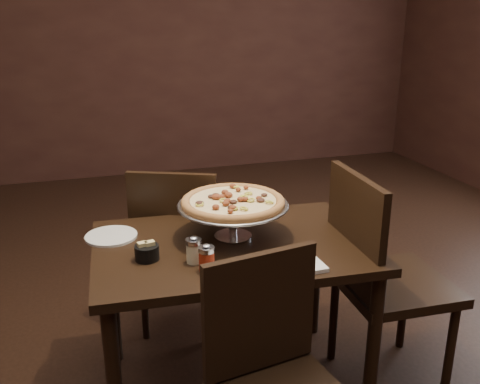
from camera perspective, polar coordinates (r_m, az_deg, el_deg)
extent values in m
cube|color=black|center=(2.63, 0.47, -19.80)|extent=(6.00, 7.00, 0.02)
cube|color=black|center=(5.51, -11.05, 16.13)|extent=(6.00, 0.02, 2.80)
cube|color=black|center=(2.25, -0.85, -5.88)|extent=(1.19, 0.83, 0.04)
cylinder|color=black|center=(2.32, 14.03, -15.75)|extent=(0.06, 0.06, 0.67)
cylinder|color=black|center=(2.65, -13.48, -10.96)|extent=(0.06, 0.06, 0.67)
cylinder|color=black|center=(2.82, 8.04, -8.69)|extent=(0.06, 0.06, 0.67)
cylinder|color=silver|center=(2.29, -0.74, -4.73)|extent=(0.16, 0.16, 0.01)
cylinder|color=silver|center=(2.27, -0.75, -3.16)|extent=(0.03, 0.03, 0.13)
cylinder|color=silver|center=(2.24, -0.75, -1.58)|extent=(0.11, 0.11, 0.01)
cylinder|color=#9B9BA0|center=(2.24, -0.75, -1.42)|extent=(0.46, 0.46, 0.01)
torus|color=#9B9BA0|center=(2.24, -0.76, -1.39)|extent=(0.47, 0.47, 0.01)
cylinder|color=brown|center=(2.24, -0.76, -1.17)|extent=(0.42, 0.42, 0.01)
torus|color=brown|center=(2.23, -0.76, -1.06)|extent=(0.44, 0.44, 0.04)
cylinder|color=tan|center=(2.23, -0.76, -0.92)|extent=(0.36, 0.36, 0.01)
cylinder|color=beige|center=(2.07, -4.94, -6.50)|extent=(0.06, 0.06, 0.08)
cylinder|color=silver|center=(2.05, -4.98, -5.28)|extent=(0.06, 0.06, 0.02)
ellipsoid|color=silver|center=(2.04, -4.99, -4.89)|extent=(0.03, 0.03, 0.01)
cylinder|color=maroon|center=(2.00, -3.58, -7.37)|extent=(0.06, 0.06, 0.08)
cylinder|color=silver|center=(1.98, -3.61, -6.13)|extent=(0.06, 0.06, 0.02)
ellipsoid|color=silver|center=(1.97, -3.62, -5.72)|extent=(0.03, 0.03, 0.01)
cylinder|color=black|center=(2.12, -9.90, -6.37)|extent=(0.10, 0.10, 0.06)
cube|color=#DAC67E|center=(2.11, -10.35, -6.09)|extent=(0.04, 0.03, 0.06)
cube|color=#DAC67E|center=(2.11, -9.58, -6.00)|extent=(0.04, 0.03, 0.06)
cube|color=white|center=(2.05, 6.70, -7.71)|extent=(0.15, 0.15, 0.02)
cylinder|color=silver|center=(2.35, -13.58, -4.60)|extent=(0.22, 0.22, 0.01)
cylinder|color=silver|center=(1.97, 0.69, -8.84)|extent=(0.21, 0.21, 0.01)
cone|color=silver|center=(2.21, 4.06, -1.65)|extent=(0.12, 0.12, 0.00)
cylinder|color=black|center=(2.20, 4.06, -1.58)|extent=(0.04, 0.11, 0.02)
cube|color=black|center=(2.85, -6.12, -6.09)|extent=(0.56, 0.56, 0.04)
cube|color=black|center=(2.57, -7.20, -2.76)|extent=(0.40, 0.20, 0.45)
cylinder|color=black|center=(3.07, -2.10, -8.78)|extent=(0.04, 0.04, 0.42)
cylinder|color=black|center=(3.14, -8.44, -8.38)|extent=(0.04, 0.04, 0.42)
cylinder|color=black|center=(2.77, -3.13, -12.08)|extent=(0.04, 0.04, 0.42)
cylinder|color=black|center=(2.85, -10.17, -11.53)|extent=(0.04, 0.04, 0.42)
cube|color=black|center=(1.84, 2.13, -12.67)|extent=(0.41, 0.10, 0.43)
cube|color=black|center=(2.50, 16.11, -9.47)|extent=(0.49, 0.49, 0.04)
cube|color=black|center=(2.29, 12.15, -4.15)|extent=(0.05, 0.47, 0.49)
cylinder|color=black|center=(2.59, 21.51, -15.49)|extent=(0.04, 0.04, 0.46)
cylinder|color=black|center=(2.85, 17.05, -11.60)|extent=(0.04, 0.04, 0.46)
cylinder|color=black|center=(2.41, 13.83, -17.47)|extent=(0.04, 0.04, 0.46)
cylinder|color=black|center=(2.69, 9.96, -13.01)|extent=(0.04, 0.04, 0.46)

